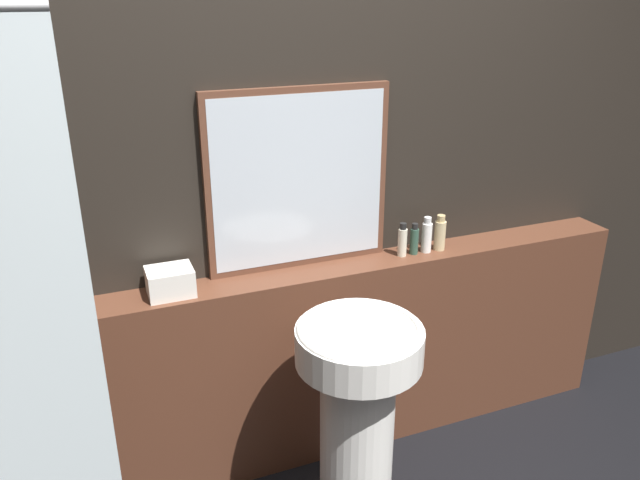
% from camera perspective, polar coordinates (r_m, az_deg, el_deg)
% --- Properties ---
extents(wall_back, '(8.00, 0.06, 2.50)m').
position_cam_1_polar(wall_back, '(2.53, -0.71, 5.86)').
color(wall_back, black).
rests_on(wall_back, ground_plane).
extents(vanity_counter, '(2.84, 0.19, 0.89)m').
position_cam_1_polar(vanity_counter, '(2.76, 0.33, -11.07)').
color(vanity_counter, '#512D1E').
rests_on(vanity_counter, ground_plane).
extents(pedestal_sink, '(0.45, 0.45, 0.88)m').
position_cam_1_polar(pedestal_sink, '(2.35, 3.44, -15.35)').
color(pedestal_sink, white).
rests_on(pedestal_sink, ground_plane).
extents(mirror, '(0.75, 0.03, 0.73)m').
position_cam_1_polar(mirror, '(2.46, -1.94, 5.49)').
color(mirror, '#563323').
rests_on(mirror, vanity_counter).
extents(towel_stack, '(0.17, 0.13, 0.10)m').
position_cam_1_polar(towel_stack, '(2.38, -13.53, -3.73)').
color(towel_stack, silver).
rests_on(towel_stack, vanity_counter).
extents(shampoo_bottle, '(0.04, 0.04, 0.15)m').
position_cam_1_polar(shampoo_bottle, '(2.66, 7.54, -0.07)').
color(shampoo_bottle, beige).
rests_on(shampoo_bottle, vanity_counter).
extents(conditioner_bottle, '(0.04, 0.04, 0.14)m').
position_cam_1_polar(conditioner_bottle, '(2.69, 8.61, 0.01)').
color(conditioner_bottle, '#2D4C3D').
rests_on(conditioner_bottle, vanity_counter).
extents(lotion_bottle, '(0.04, 0.04, 0.16)m').
position_cam_1_polar(lotion_bottle, '(2.72, 9.72, 0.37)').
color(lotion_bottle, white).
rests_on(lotion_bottle, vanity_counter).
extents(body_wash_bottle, '(0.05, 0.05, 0.16)m').
position_cam_1_polar(body_wash_bottle, '(2.75, 10.91, 0.56)').
color(body_wash_bottle, '#C6B284').
rests_on(body_wash_bottle, vanity_counter).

